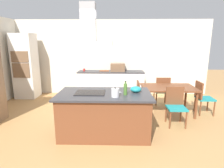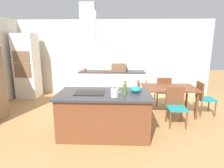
{
  "view_description": "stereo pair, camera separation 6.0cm",
  "coord_description": "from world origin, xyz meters",
  "px_view_note": "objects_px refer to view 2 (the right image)",
  "views": [
    {
      "loc": [
        0.25,
        -3.63,
        1.92
      ],
      "look_at": [
        0.15,
        0.4,
        1.0
      ],
      "focal_mm": 29.65,
      "sensor_mm": 36.0,
      "label": 1
    },
    {
      "loc": [
        0.31,
        -3.63,
        1.92
      ],
      "look_at": [
        0.15,
        0.4,
        1.0
      ],
      "focal_mm": 29.65,
      "sensor_mm": 36.0,
      "label": 2
    }
  ],
  "objects_px": {
    "cooktop": "(90,93)",
    "chair_facing_island": "(176,104)",
    "tea_kettle": "(115,93)",
    "chair_facing_back_wall": "(163,89)",
    "olive_oil_bottle": "(125,89)",
    "chair_at_right_end": "(203,96)",
    "mixing_bowl": "(136,89)",
    "coffee_mug_red": "(85,70)",
    "dining_table": "(169,90)",
    "cutting_board": "(105,71)",
    "countertop_microwave": "(119,67)",
    "wall_oven_stack": "(27,66)",
    "range_hood": "(88,32)",
    "chair_at_left_end": "(134,95)"
  },
  "relations": [
    {
      "from": "range_hood",
      "to": "tea_kettle",
      "type": "bearing_deg",
      "value": -26.97
    },
    {
      "from": "olive_oil_bottle",
      "to": "chair_at_right_end",
      "type": "bearing_deg",
      "value": 31.68
    },
    {
      "from": "cutting_board",
      "to": "chair_facing_island",
      "type": "distance_m",
      "value": 3.05
    },
    {
      "from": "cutting_board",
      "to": "chair_at_left_end",
      "type": "distance_m",
      "value": 2.0
    },
    {
      "from": "olive_oil_bottle",
      "to": "chair_facing_back_wall",
      "type": "xyz_separation_m",
      "value": [
        1.21,
        1.98,
        -0.51
      ]
    },
    {
      "from": "dining_table",
      "to": "chair_facing_back_wall",
      "type": "xyz_separation_m",
      "value": [
        0.0,
        0.67,
        -0.16
      ]
    },
    {
      "from": "coffee_mug_red",
      "to": "chair_facing_back_wall",
      "type": "xyz_separation_m",
      "value": [
        2.55,
        -1.01,
        -0.44
      ]
    },
    {
      "from": "mixing_bowl",
      "to": "countertop_microwave",
      "type": "relative_size",
      "value": 0.46
    },
    {
      "from": "cooktop",
      "to": "tea_kettle",
      "type": "height_order",
      "value": "tea_kettle"
    },
    {
      "from": "cutting_board",
      "to": "chair_at_right_end",
      "type": "distance_m",
      "value": 3.27
    },
    {
      "from": "cutting_board",
      "to": "chair_facing_back_wall",
      "type": "height_order",
      "value": "cutting_board"
    },
    {
      "from": "chair_facing_back_wall",
      "to": "chair_facing_island",
      "type": "xyz_separation_m",
      "value": [
        0.0,
        -1.33,
        0.0
      ]
    },
    {
      "from": "chair_at_right_end",
      "to": "mixing_bowl",
      "type": "bearing_deg",
      "value": -149.75
    },
    {
      "from": "chair_at_left_end",
      "to": "chair_facing_island",
      "type": "bearing_deg",
      "value": -36.01
    },
    {
      "from": "olive_oil_bottle",
      "to": "range_hood",
      "type": "distance_m",
      "value": 1.3
    },
    {
      "from": "chair_at_right_end",
      "to": "range_hood",
      "type": "xyz_separation_m",
      "value": [
        -2.84,
        -1.2,
        1.59
      ]
    },
    {
      "from": "coffee_mug_red",
      "to": "chair_facing_island",
      "type": "distance_m",
      "value": 3.49
    },
    {
      "from": "tea_kettle",
      "to": "wall_oven_stack",
      "type": "bearing_deg",
      "value": 137.09
    },
    {
      "from": "tea_kettle",
      "to": "chair_facing_island",
      "type": "distance_m",
      "value": 1.69
    },
    {
      "from": "cooktop",
      "to": "range_hood",
      "type": "height_order",
      "value": "range_hood"
    },
    {
      "from": "mixing_bowl",
      "to": "tea_kettle",
      "type": "bearing_deg",
      "value": -140.55
    },
    {
      "from": "chair_at_right_end",
      "to": "chair_facing_back_wall",
      "type": "relative_size",
      "value": 1.0
    },
    {
      "from": "chair_facing_back_wall",
      "to": "chair_facing_island",
      "type": "height_order",
      "value": "same"
    },
    {
      "from": "chair_at_right_end",
      "to": "chair_at_left_end",
      "type": "relative_size",
      "value": 1.0
    },
    {
      "from": "coffee_mug_red",
      "to": "dining_table",
      "type": "bearing_deg",
      "value": -33.39
    },
    {
      "from": "tea_kettle",
      "to": "chair_at_left_end",
      "type": "relative_size",
      "value": 0.23
    },
    {
      "from": "olive_oil_bottle",
      "to": "chair_at_right_end",
      "type": "distance_m",
      "value": 2.55
    },
    {
      "from": "tea_kettle",
      "to": "dining_table",
      "type": "bearing_deg",
      "value": 45.92
    },
    {
      "from": "countertop_microwave",
      "to": "chair_at_right_end",
      "type": "height_order",
      "value": "countertop_microwave"
    },
    {
      "from": "cooktop",
      "to": "wall_oven_stack",
      "type": "height_order",
      "value": "wall_oven_stack"
    },
    {
      "from": "cutting_board",
      "to": "dining_table",
      "type": "relative_size",
      "value": 0.24
    },
    {
      "from": "cutting_board",
      "to": "wall_oven_stack",
      "type": "xyz_separation_m",
      "value": [
        -2.71,
        -0.28,
        0.19
      ]
    },
    {
      "from": "chair_at_right_end",
      "to": "chair_facing_back_wall",
      "type": "bearing_deg",
      "value": 143.99
    },
    {
      "from": "cooktop",
      "to": "chair_at_right_end",
      "type": "xyz_separation_m",
      "value": [
        2.84,
        1.2,
        -0.4
      ]
    },
    {
      "from": "countertop_microwave",
      "to": "chair_facing_island",
      "type": "height_order",
      "value": "countertop_microwave"
    },
    {
      "from": "olive_oil_bottle",
      "to": "countertop_microwave",
      "type": "relative_size",
      "value": 0.56
    },
    {
      "from": "tea_kettle",
      "to": "chair_facing_island",
      "type": "relative_size",
      "value": 0.23
    },
    {
      "from": "coffee_mug_red",
      "to": "wall_oven_stack",
      "type": "height_order",
      "value": "wall_oven_stack"
    },
    {
      "from": "chair_at_left_end",
      "to": "cooktop",
      "type": "bearing_deg",
      "value": -130.16
    },
    {
      "from": "cooktop",
      "to": "chair_facing_island",
      "type": "xyz_separation_m",
      "value": [
        1.93,
        0.53,
        -0.4
      ]
    },
    {
      "from": "cooktop",
      "to": "chair_at_left_end",
      "type": "distance_m",
      "value": 1.62
    },
    {
      "from": "coffee_mug_red",
      "to": "tea_kettle",
      "type": "bearing_deg",
      "value": -70.09
    },
    {
      "from": "wall_oven_stack",
      "to": "dining_table",
      "type": "height_order",
      "value": "wall_oven_stack"
    },
    {
      "from": "dining_table",
      "to": "chair_at_right_end",
      "type": "height_order",
      "value": "chair_at_right_end"
    },
    {
      "from": "cooktop",
      "to": "countertop_microwave",
      "type": "height_order",
      "value": "countertop_microwave"
    },
    {
      "from": "wall_oven_stack",
      "to": "chair_at_left_end",
      "type": "distance_m",
      "value": 3.95
    },
    {
      "from": "coffee_mug_red",
      "to": "dining_table",
      "type": "xyz_separation_m",
      "value": [
        2.55,
        -1.68,
        -0.28
      ]
    },
    {
      "from": "cutting_board",
      "to": "chair_facing_back_wall",
      "type": "distance_m",
      "value": 2.16
    },
    {
      "from": "cooktop",
      "to": "mixing_bowl",
      "type": "relative_size",
      "value": 2.62
    },
    {
      "from": "cooktop",
      "to": "chair_facing_island",
      "type": "distance_m",
      "value": 2.04
    }
  ]
}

